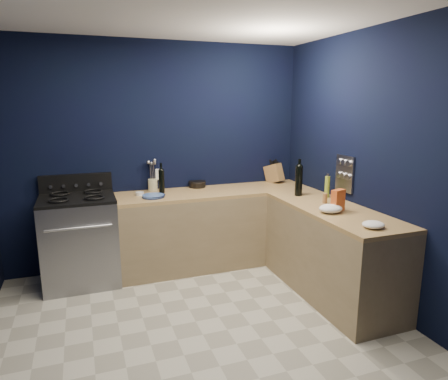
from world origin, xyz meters
name	(u,v)px	position (x,y,z in m)	size (l,w,h in m)	color
floor	(203,336)	(0.00, 0.00, -0.01)	(3.50, 3.50, 0.02)	#AFAA99
ceiling	(199,1)	(0.00, 0.00, 2.61)	(3.50, 3.50, 0.02)	silver
wall_back	(158,155)	(0.00, 1.76, 1.30)	(3.50, 0.02, 2.60)	black
wall_right	(385,171)	(1.76, 0.00, 1.30)	(0.02, 3.50, 2.60)	black
wall_front	(338,274)	(0.00, -1.76, 1.30)	(3.50, 0.02, 2.60)	black
cab_back	(216,229)	(0.60, 1.44, 0.43)	(2.30, 0.63, 0.86)	#877352
top_back	(215,192)	(0.60, 1.44, 0.88)	(2.30, 0.63, 0.04)	brown
cab_right	(331,253)	(1.44, 0.29, 0.43)	(0.63, 1.67, 0.86)	#877352
top_right	(334,210)	(1.44, 0.29, 0.88)	(0.63, 1.67, 0.04)	brown
gas_range	(80,242)	(-0.93, 1.42, 0.46)	(0.76, 0.66, 0.92)	gray
oven_door	(81,253)	(-0.93, 1.10, 0.45)	(0.59, 0.02, 0.42)	black
cooktop	(77,198)	(-0.93, 1.42, 0.94)	(0.76, 0.66, 0.03)	black
backguard	(76,183)	(-0.93, 1.72, 1.04)	(0.76, 0.06, 0.20)	black
spice_panel	(345,174)	(1.74, 0.55, 1.18)	(0.02, 0.28, 0.38)	gray
wall_outlet	(159,174)	(0.00, 1.74, 1.08)	(0.09, 0.02, 0.13)	white
plate_stack	(153,196)	(-0.15, 1.33, 0.92)	(0.24, 0.24, 0.03)	#334098
ramekin	(140,194)	(-0.27, 1.50, 0.92)	(0.09, 0.09, 0.04)	white
utensil_crock	(153,185)	(-0.09, 1.69, 0.97)	(0.11, 0.11, 0.14)	#F9F8C4
wine_bottle_back	(162,181)	(-0.01, 1.53, 1.03)	(0.07, 0.07, 0.26)	black
lemon_basket	(197,184)	(0.45, 1.69, 0.94)	(0.20, 0.20, 0.08)	black
knife_block	(274,173)	(1.47, 1.65, 1.01)	(0.12, 0.21, 0.23)	brown
wine_bottle_right	(299,181)	(1.38, 0.88, 1.06)	(0.08, 0.08, 0.33)	black
oil_bottle	(327,187)	(1.63, 0.70, 1.02)	(0.05, 0.05, 0.23)	olive
spice_jar_near	(325,198)	(1.47, 0.49, 0.95)	(0.05, 0.05, 0.10)	olive
spice_jar_far	(335,199)	(1.55, 0.44, 0.95)	(0.05, 0.05, 0.10)	olive
crouton_bag	(338,200)	(1.41, 0.19, 1.00)	(0.14, 0.07, 0.21)	red
towel_front	(331,209)	(1.31, 0.16, 0.94)	(0.22, 0.19, 0.08)	white
towel_end	(373,225)	(1.37, -0.36, 0.93)	(0.19, 0.17, 0.06)	white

